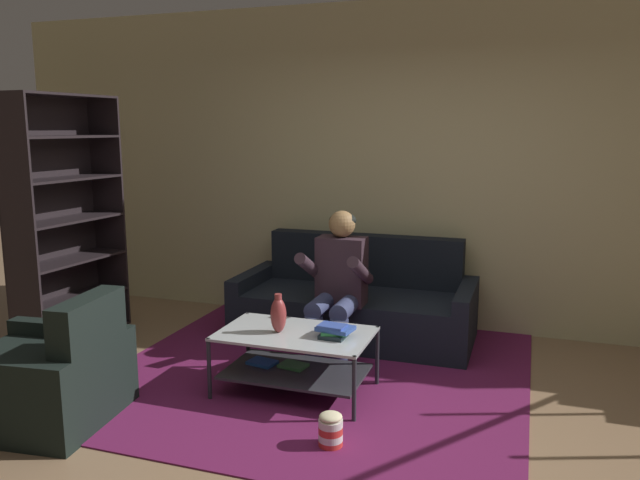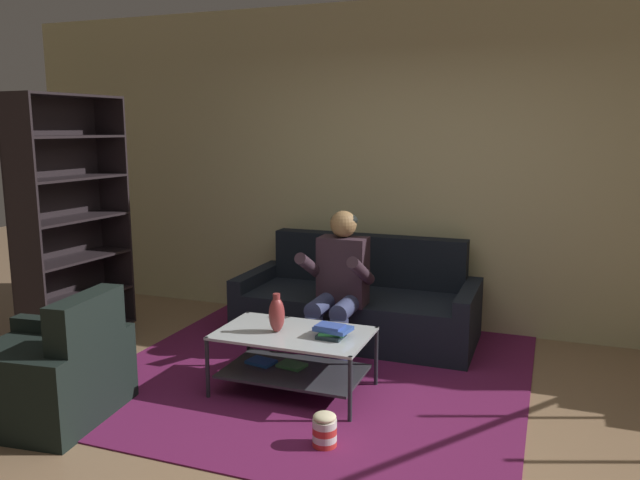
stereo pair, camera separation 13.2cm
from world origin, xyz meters
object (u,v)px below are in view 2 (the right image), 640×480
coffee_table (293,352)px  vase (277,314)px  couch (358,306)px  book_stack (332,331)px  person_seated_center (339,280)px  popcorn_tub (324,430)px  bookshelf (66,238)px  armchair (44,376)px

coffee_table → vase: vase is taller
couch → book_stack: size_ratio=7.94×
person_seated_center → popcorn_tub: person_seated_center is taller
bookshelf → armchair: bookshelf is taller
book_stack → armchair: (-1.61, -0.87, -0.21)m
coffee_table → bookshelf: bearing=169.8°
coffee_table → book_stack: 0.34m
bookshelf → couch: bearing=20.0°
person_seated_center → book_stack: person_seated_center is taller
book_stack → bookshelf: bearing=170.8°
couch → bookshelf: (-2.35, -0.86, 0.59)m
coffee_table → armchair: size_ratio=1.05×
vase → armchair: 1.52m
couch → vase: couch is taller
couch → popcorn_tub: couch is taller
person_seated_center → bookshelf: size_ratio=0.56×
popcorn_tub → couch: bearing=101.5°
person_seated_center → book_stack: (0.21, -0.74, -0.15)m
couch → vase: bearing=-97.9°
person_seated_center → bookshelf: bookshelf is taller
couch → coffee_table: 1.27m
couch → vase: (-0.18, -1.30, 0.28)m
vase → bookshelf: (-2.17, 0.44, 0.31)m
coffee_table → popcorn_tub: (0.47, -0.64, -0.18)m
person_seated_center → vase: 0.79m
person_seated_center → armchair: person_seated_center is taller
vase → couch: bearing=82.1°
person_seated_center → couch: bearing=90.0°
person_seated_center → bookshelf: (-2.35, -0.32, 0.24)m
person_seated_center → armchair: 2.17m
person_seated_center → armchair: size_ratio=1.19×
coffee_table → popcorn_tub: bearing=-53.9°
person_seated_center → bookshelf: bearing=-172.1°
book_stack → popcorn_tub: size_ratio=1.22×
armchair → book_stack: bearing=28.4°
couch → person_seated_center: size_ratio=1.73×
person_seated_center → vase: size_ratio=4.33×
couch → bookshelf: size_ratio=0.97×
couch → armchair: couch is taller
popcorn_tub → coffee_table: bearing=126.1°
book_stack → bookshelf: 2.62m
coffee_table → book_stack: (0.29, -0.01, 0.19)m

